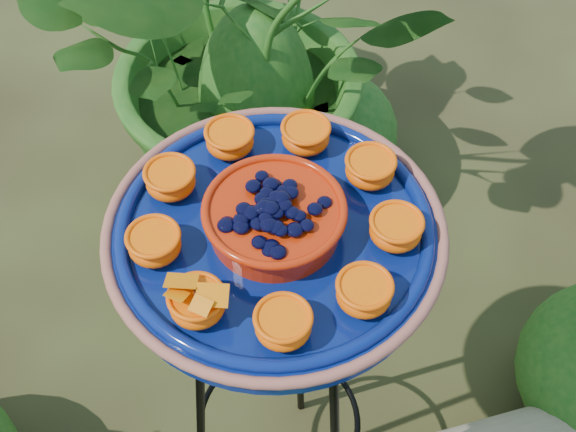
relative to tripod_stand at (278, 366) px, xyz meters
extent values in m
torus|color=black|center=(0.00, 0.00, 0.32)|extent=(0.28, 0.28, 0.01)
torus|color=black|center=(0.00, 0.00, -0.22)|extent=(0.36, 0.36, 0.01)
cylinder|color=black|center=(-0.03, 0.13, -0.09)|extent=(0.03, 0.08, 0.82)
cylinder|color=black|center=(-0.10, -0.09, -0.09)|extent=(0.07, 0.07, 0.82)
cylinder|color=navy|center=(0.00, 0.00, 0.35)|extent=(0.50, 0.50, 0.04)
torus|color=#A05848|center=(0.00, 0.00, 0.36)|extent=(0.44, 0.44, 0.01)
torus|color=navy|center=(0.00, 0.00, 0.37)|extent=(0.41, 0.41, 0.02)
cylinder|color=#B62206|center=(0.00, 0.00, 0.39)|extent=(0.20, 0.20, 0.04)
torus|color=#B62206|center=(0.00, 0.00, 0.41)|extent=(0.18, 0.18, 0.01)
ellipsoid|color=black|center=(0.00, 0.00, 0.41)|extent=(0.15, 0.15, 0.03)
ellipsoid|color=#FF4202|center=(0.14, 0.06, 0.38)|extent=(0.07, 0.07, 0.03)
cylinder|color=orange|center=(0.14, 0.06, 0.40)|extent=(0.06, 0.06, 0.01)
ellipsoid|color=#FF4202|center=(0.07, 0.13, 0.38)|extent=(0.07, 0.07, 0.03)
cylinder|color=orange|center=(0.07, 0.13, 0.40)|extent=(0.06, 0.06, 0.01)
ellipsoid|color=#FF4202|center=(-0.03, 0.15, 0.38)|extent=(0.07, 0.07, 0.03)
cylinder|color=orange|center=(-0.03, 0.15, 0.40)|extent=(0.06, 0.06, 0.01)
ellipsoid|color=#FF4202|center=(-0.12, 0.09, 0.38)|extent=(0.07, 0.07, 0.03)
cylinder|color=orange|center=(-0.12, 0.09, 0.40)|extent=(0.06, 0.06, 0.01)
ellipsoid|color=#FF4202|center=(-0.15, -0.01, 0.38)|extent=(0.07, 0.07, 0.03)
cylinder|color=orange|center=(-0.15, -0.01, 0.40)|extent=(0.06, 0.06, 0.01)
ellipsoid|color=#FF4202|center=(-0.11, -0.10, 0.38)|extent=(0.07, 0.07, 0.03)
cylinder|color=orange|center=(-0.11, -0.10, 0.40)|extent=(0.06, 0.06, 0.01)
ellipsoid|color=#FF4202|center=(-0.02, -0.15, 0.38)|extent=(0.07, 0.07, 0.03)
cylinder|color=orange|center=(-0.02, -0.15, 0.40)|extent=(0.06, 0.06, 0.01)
ellipsoid|color=#FF4202|center=(0.08, -0.13, 0.38)|extent=(0.07, 0.07, 0.03)
cylinder|color=orange|center=(0.08, -0.13, 0.40)|extent=(0.06, 0.06, 0.01)
ellipsoid|color=#FF4202|center=(0.14, -0.05, 0.38)|extent=(0.07, 0.07, 0.03)
cylinder|color=orange|center=(0.14, -0.05, 0.40)|extent=(0.06, 0.06, 0.01)
cylinder|color=black|center=(-0.02, -0.15, 0.41)|extent=(0.02, 0.02, 0.00)
cube|color=orange|center=(-0.04, -0.15, 0.41)|extent=(0.05, 0.04, 0.01)
cube|color=orange|center=(0.00, -0.15, 0.41)|extent=(0.05, 0.04, 0.01)
imported|color=#184E14|center=(-0.44, 0.70, -0.01)|extent=(1.17, 1.13, 0.99)
camera|label=1|loc=(0.30, -0.53, 1.17)|focal=50.00mm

